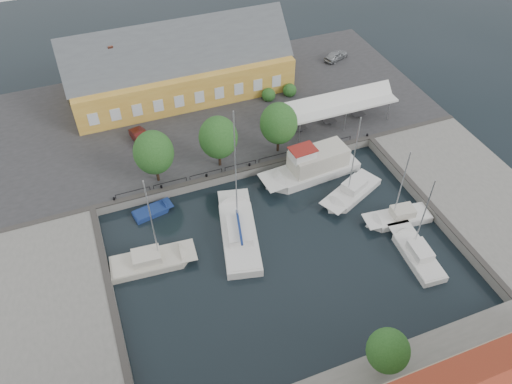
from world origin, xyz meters
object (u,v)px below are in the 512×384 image
(car_red, at_px, (142,139))
(trawler, at_px, (313,167))
(warehouse, at_px, (175,69))
(tent_canopy, at_px, (339,104))
(launch_nw, at_px, (152,212))
(east_boat_a, at_px, (351,193))
(west_boat_b, at_px, (151,262))
(car_silver, at_px, (336,56))
(center_sailboat, at_px, (239,234))
(east_boat_c, at_px, (416,255))
(east_boat_b, at_px, (398,218))

(car_red, distance_m, trawler, 20.16)
(warehouse, distance_m, car_red, 11.87)
(tent_canopy, xyz_separation_m, launch_nw, (-24.62, -6.07, -3.59))
(east_boat_a, bearing_deg, launch_nw, 166.23)
(trawler, distance_m, west_boat_b, 20.62)
(car_silver, xyz_separation_m, center_sailboat, (-24.36, -26.18, -1.31))
(car_red, distance_m, east_boat_c, 32.86)
(tent_canopy, bearing_deg, trawler, -134.17)
(center_sailboat, bearing_deg, east_boat_c, -29.38)
(car_silver, height_order, east_boat_b, east_boat_b)
(launch_nw, bearing_deg, tent_canopy, 13.84)
(warehouse, xyz_separation_m, center_sailboat, (-0.72, -26.28, -4.07))
(warehouse, xyz_separation_m, tent_canopy, (16.60, -13.86, -0.74))
(car_red, height_order, east_boat_b, east_boat_b)
(center_sailboat, xyz_separation_m, east_boat_a, (13.33, 1.30, -0.10))
(east_boat_a, bearing_deg, east_boat_b, -62.62)
(east_boat_b, bearing_deg, center_sailboat, 166.74)
(car_silver, bearing_deg, west_boat_b, 106.14)
(west_boat_b, bearing_deg, car_red, 80.43)
(east_boat_a, bearing_deg, car_silver, 66.10)
(car_red, relative_size, east_boat_a, 0.39)
(warehouse, bearing_deg, car_red, -125.37)
(east_boat_c, bearing_deg, tent_canopy, 83.57)
(east_boat_c, bearing_deg, west_boat_b, 160.96)
(car_red, xyz_separation_m, east_boat_b, (21.92, -20.62, -1.46))
(warehouse, distance_m, launch_nw, 21.91)
(trawler, bearing_deg, launch_nw, 178.19)
(car_silver, xyz_separation_m, car_red, (-30.33, -9.33, 0.04))
(launch_nw, bearing_deg, west_boat_b, -103.25)
(trawler, distance_m, east_boat_c, 14.81)
(car_red, bearing_deg, trawler, -45.95)
(trawler, bearing_deg, east_boat_b, -61.94)
(warehouse, relative_size, east_boat_b, 2.91)
(car_silver, xyz_separation_m, east_boat_c, (-9.39, -34.61, -1.42))
(car_silver, height_order, car_red, car_red)
(center_sailboat, xyz_separation_m, east_boat_b, (15.95, -3.76, -0.10))
(center_sailboat, distance_m, east_boat_a, 13.39)
(tent_canopy, xyz_separation_m, car_silver, (7.04, 13.76, -2.01))
(tent_canopy, distance_m, car_red, 23.79)
(east_boat_a, bearing_deg, east_boat_c, -80.45)
(tent_canopy, height_order, launch_nw, tent_canopy)
(warehouse, height_order, east_boat_c, warehouse)
(east_boat_a, relative_size, launch_nw, 2.56)
(tent_canopy, height_order, east_boat_a, east_boat_a)
(car_silver, distance_m, east_boat_b, 31.13)
(east_boat_b, distance_m, west_boat_b, 25.05)
(car_red, height_order, east_boat_a, east_boat_a)
(east_boat_c, xyz_separation_m, west_boat_b, (-23.82, 8.22, 0.00))
(east_boat_b, bearing_deg, west_boat_b, 171.84)
(tent_canopy, height_order, east_boat_b, east_boat_b)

